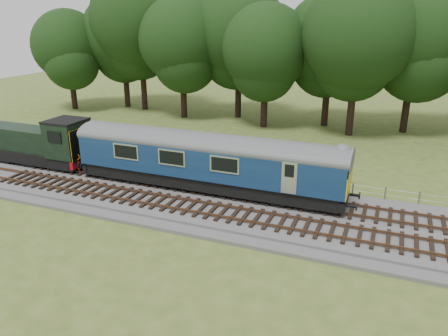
% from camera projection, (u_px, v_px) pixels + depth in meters
% --- Properties ---
extents(ground, '(120.00, 120.00, 0.00)m').
position_uv_depth(ground, '(243.00, 209.00, 26.82)').
color(ground, '#4A6023').
rests_on(ground, ground).
extents(ballast, '(70.00, 7.00, 0.35)m').
position_uv_depth(ballast, '(243.00, 207.00, 26.76)').
color(ballast, '#4C4C4F').
rests_on(ballast, ground).
extents(track_north, '(67.20, 2.40, 0.21)m').
position_uv_depth(track_north, '(251.00, 195.00, 27.91)').
color(track_north, black).
rests_on(track_north, ballast).
extents(track_south, '(67.20, 2.40, 0.21)m').
position_uv_depth(track_south, '(234.00, 214.00, 25.28)').
color(track_south, black).
rests_on(track_south, ballast).
extents(fence, '(64.00, 0.12, 1.00)m').
position_uv_depth(fence, '(264.00, 184.00, 30.76)').
color(fence, '#6B6054').
rests_on(fence, ground).
extents(tree_line, '(70.00, 8.00, 18.00)m').
position_uv_depth(tree_line, '(312.00, 127.00, 46.07)').
color(tree_line, black).
rests_on(tree_line, ground).
extents(dmu_railcar, '(18.05, 2.86, 3.88)m').
position_uv_depth(dmu_railcar, '(207.00, 157.00, 28.23)').
color(dmu_railcar, black).
rests_on(dmu_railcar, ground).
extents(shunter_loco, '(8.92, 2.60, 3.38)m').
position_uv_depth(shunter_loco, '(40.00, 144.00, 33.29)').
color(shunter_loco, black).
rests_on(shunter_loco, ground).
extents(worker, '(0.78, 0.63, 1.84)m').
position_uv_depth(worker, '(76.00, 161.00, 31.56)').
color(worker, '#FF650D').
rests_on(worker, ballast).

